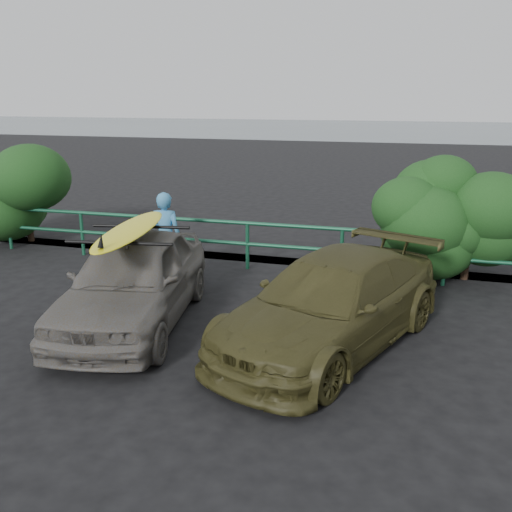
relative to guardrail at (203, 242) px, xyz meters
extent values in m
plane|color=black|center=(0.00, -5.00, -0.52)|extent=(80.00, 80.00, 0.00)
plane|color=slate|center=(0.00, 55.00, -0.52)|extent=(200.00, 200.00, 0.00)
imported|color=#615C57|center=(0.12, -3.38, 0.21)|extent=(2.42, 4.52, 1.46)
imported|color=#403C1C|center=(3.32, -3.37, 0.15)|extent=(3.44, 4.98, 1.34)
imported|color=#3F8ABF|center=(-0.35, -1.16, 0.37)|extent=(0.70, 0.50, 1.79)
ellipsoid|color=yellow|center=(0.12, -3.38, 1.04)|extent=(1.09, 3.00, 0.09)
camera|label=1|loc=(4.43, -11.19, 3.08)|focal=40.00mm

